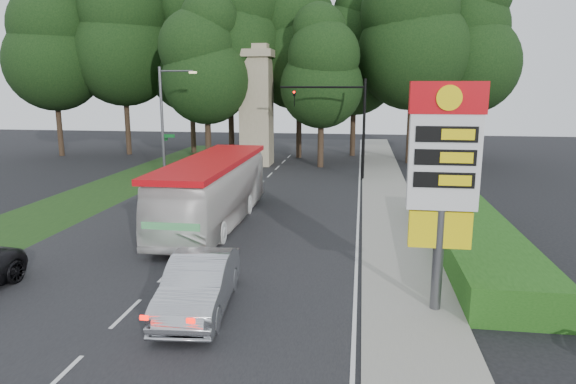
# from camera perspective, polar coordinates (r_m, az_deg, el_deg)

# --- Properties ---
(ground) EXTENTS (120.00, 120.00, 0.00)m
(ground) POSITION_cam_1_polar(r_m,az_deg,el_deg) (16.15, -18.32, -13.52)
(ground) COLOR black
(ground) RESTS_ON ground
(road_surface) EXTENTS (14.00, 80.00, 0.02)m
(road_surface) POSITION_cam_1_polar(r_m,az_deg,el_deg) (26.76, -6.94, -2.87)
(road_surface) COLOR black
(road_surface) RESTS_ON ground
(sidewalk_right) EXTENTS (3.00, 80.00, 0.12)m
(sidewalk_right) POSITION_cam_1_polar(r_m,az_deg,el_deg) (25.91, 11.56, -3.40)
(sidewalk_right) COLOR gray
(sidewalk_right) RESTS_ON ground
(grass_verge_left) EXTENTS (5.00, 50.00, 0.02)m
(grass_verge_left) POSITION_cam_1_polar(r_m,az_deg,el_deg) (35.67, -19.29, 0.24)
(grass_verge_left) COLOR #193814
(grass_verge_left) RESTS_ON ground
(hedge) EXTENTS (3.00, 14.00, 1.20)m
(hedge) POSITION_cam_1_polar(r_m,az_deg,el_deg) (22.35, 19.91, -4.88)
(hedge) COLOR #1D4C14
(hedge) RESTS_ON ground
(gas_station_pylon) EXTENTS (2.10, 0.45, 6.85)m
(gas_station_pylon) POSITION_cam_1_polar(r_m,az_deg,el_deg) (15.33, 16.91, 2.68)
(gas_station_pylon) COLOR #59595E
(gas_station_pylon) RESTS_ON ground
(traffic_signal_mast) EXTENTS (6.10, 0.35, 7.20)m
(traffic_signal_mast) POSITION_cam_1_polar(r_m,az_deg,el_deg) (37.05, 6.42, 8.52)
(traffic_signal_mast) COLOR black
(traffic_signal_mast) RESTS_ON ground
(streetlight_signs) EXTENTS (2.75, 0.98, 8.00)m
(streetlight_signs) POSITION_cam_1_polar(r_m,az_deg,el_deg) (37.70, -13.52, 7.97)
(streetlight_signs) COLOR #59595E
(streetlight_signs) RESTS_ON ground
(monument) EXTENTS (3.00, 3.00, 10.05)m
(monument) POSITION_cam_1_polar(r_m,az_deg,el_deg) (43.91, -3.52, 9.63)
(monument) COLOR gray
(monument) RESTS_ON ground
(tree_far_west) EXTENTS (8.96, 8.96, 17.60)m
(tree_far_west) POSITION_cam_1_polar(r_m,az_deg,el_deg) (54.42, -24.76, 14.90)
(tree_far_west) COLOR #2D2116
(tree_far_west) RESTS_ON ground
(tree_west_mid) EXTENTS (9.80, 9.80, 19.25)m
(tree_west_mid) POSITION_cam_1_polar(r_m,az_deg,el_deg) (53.37, -18.00, 16.56)
(tree_west_mid) COLOR #2D2116
(tree_west_mid) RESTS_ON ground
(tree_west_near) EXTENTS (8.40, 8.40, 16.50)m
(tree_west_near) POSITION_cam_1_polar(r_m,az_deg,el_deg) (52.84, -10.83, 15.14)
(tree_west_near) COLOR #2D2116
(tree_west_near) RESTS_ON ground
(tree_center_left) EXTENTS (10.08, 10.08, 19.80)m
(tree_center_left) POSITION_cam_1_polar(r_m,az_deg,el_deg) (47.77, -6.57, 18.06)
(tree_center_left) COLOR #2D2116
(tree_center_left) RESTS_ON ground
(tree_center_right) EXTENTS (9.24, 9.24, 18.15)m
(tree_center_right) POSITION_cam_1_polar(r_m,az_deg,el_deg) (48.52, 1.26, 16.84)
(tree_center_right) COLOR #2D2116
(tree_center_right) RESTS_ON ground
(tree_east_near) EXTENTS (8.12, 8.12, 15.95)m
(tree_east_near) POSITION_cam_1_polar(r_m,az_deg,el_deg) (50.07, 7.43, 15.06)
(tree_east_near) COLOR #2D2116
(tree_east_near) RESTS_ON ground
(tree_east_mid) EXTENTS (9.52, 9.52, 18.70)m
(tree_east_mid) POSITION_cam_1_polar(r_m,az_deg,el_deg) (46.40, 13.88, 17.17)
(tree_east_mid) COLOR #2D2116
(tree_east_mid) RESTS_ON ground
(tree_far_east) EXTENTS (8.68, 8.68, 17.05)m
(tree_far_east) POSITION_cam_1_polar(r_m,az_deg,el_deg) (48.98, 19.64, 15.36)
(tree_far_east) COLOR #2D2116
(tree_far_east) RESTS_ON ground
(tree_monument_left) EXTENTS (7.28, 7.28, 14.30)m
(tree_monument_left) POSITION_cam_1_polar(r_m,az_deg,el_deg) (43.94, -9.13, 14.17)
(tree_monument_left) COLOR #2D2116
(tree_monument_left) RESTS_ON ground
(tree_monument_right) EXTENTS (6.72, 6.72, 13.20)m
(tree_monument_right) POSITION_cam_1_polar(r_m,az_deg,el_deg) (42.63, 3.76, 13.47)
(tree_monument_right) COLOR #2D2116
(tree_monument_right) RESTS_ON ground
(transit_bus) EXTENTS (2.77, 11.73, 3.27)m
(transit_bus) POSITION_cam_1_polar(r_m,az_deg,el_deg) (25.30, -8.30, 0.02)
(transit_bus) COLOR white
(transit_bus) RESTS_ON ground
(sedan_silver) EXTENTS (2.21, 5.20, 1.67)m
(sedan_silver) POSITION_cam_1_polar(r_m,az_deg,el_deg) (16.00, -9.87, -10.05)
(sedan_silver) COLOR #B3B5BB
(sedan_silver) RESTS_ON ground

